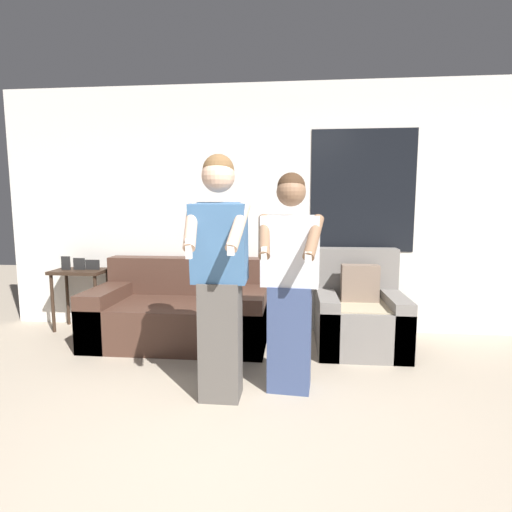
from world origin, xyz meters
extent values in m
plane|color=tan|center=(0.00, 0.00, 0.00)|extent=(14.00, 14.00, 0.00)
cube|color=silver|center=(0.00, 2.75, 1.35)|extent=(5.87, 0.06, 2.70)
cube|color=black|center=(1.10, 2.71, 1.55)|extent=(1.10, 0.01, 1.30)
cube|color=#472D23|center=(-0.78, 2.19, 0.21)|extent=(1.77, 0.96, 0.43)
cube|color=#472D23|center=(-0.78, 2.56, 0.63)|extent=(1.77, 0.22, 0.40)
cube|color=#472D23|center=(-1.53, 2.19, 0.28)|extent=(0.28, 0.96, 0.57)
cube|color=#472D23|center=(-0.04, 2.19, 0.28)|extent=(0.28, 0.96, 0.57)
cube|color=slate|center=(1.02, 2.16, 0.22)|extent=(0.83, 0.85, 0.45)
cube|color=slate|center=(1.02, 2.49, 0.70)|extent=(0.83, 0.20, 0.51)
cube|color=slate|center=(0.70, 2.16, 0.27)|extent=(0.18, 0.85, 0.55)
cube|color=slate|center=(1.34, 2.16, 0.27)|extent=(0.18, 0.85, 0.55)
cube|color=tan|center=(1.02, 2.12, 0.46)|extent=(0.70, 0.68, 0.01)
cube|color=#7A6656|center=(1.02, 2.23, 0.64)|extent=(0.36, 0.14, 0.36)
cube|color=#332319|center=(-2.02, 2.50, 0.66)|extent=(0.58, 0.37, 0.04)
cylinder|color=#332319|center=(-2.27, 2.36, 0.32)|extent=(0.04, 0.04, 0.65)
cylinder|color=#332319|center=(-1.77, 2.36, 0.32)|extent=(0.04, 0.04, 0.65)
cylinder|color=#332319|center=(-2.27, 2.65, 0.32)|extent=(0.04, 0.04, 0.65)
cylinder|color=#332319|center=(-1.77, 2.65, 0.32)|extent=(0.04, 0.04, 0.65)
cube|color=black|center=(-2.17, 2.48, 0.75)|extent=(0.10, 0.02, 0.17)
cube|color=black|center=(-2.02, 2.50, 0.74)|extent=(0.13, 0.02, 0.15)
cube|color=black|center=(-1.88, 2.52, 0.73)|extent=(0.16, 0.02, 0.13)
cube|color=#56514C|center=(-0.15, 1.04, 0.43)|extent=(0.29, 0.24, 0.86)
cube|color=#3D6693|center=(-0.15, 1.03, 1.14)|extent=(0.38, 0.27, 0.57)
sphere|color=#DBAD8E|center=(-0.15, 1.02, 1.60)|extent=(0.23, 0.23, 0.23)
sphere|color=brown|center=(-0.15, 1.03, 1.64)|extent=(0.22, 0.22, 0.22)
cylinder|color=#DBAD8E|center=(-0.31, 0.88, 1.26)|extent=(0.13, 0.36, 0.32)
cube|color=white|center=(-0.28, 0.73, 1.13)|extent=(0.04, 0.04, 0.13)
cylinder|color=#DBAD8E|center=(0.01, 0.88, 1.26)|extent=(0.14, 0.36, 0.32)
cube|color=white|center=(-0.02, 0.73, 1.13)|extent=(0.04, 0.04, 0.08)
cube|color=#384770|center=(0.35, 1.23, 0.40)|extent=(0.33, 0.27, 0.81)
cube|color=silver|center=(0.35, 1.23, 1.07)|extent=(0.44, 0.27, 0.52)
sphere|color=brown|center=(0.35, 1.23, 1.50)|extent=(0.21, 0.21, 0.21)
sphere|color=#3D2819|center=(0.35, 1.24, 1.53)|extent=(0.20, 0.20, 0.20)
cylinder|color=brown|center=(0.16, 1.09, 1.18)|extent=(0.11, 0.36, 0.31)
cube|color=white|center=(0.17, 0.94, 1.06)|extent=(0.04, 0.04, 0.13)
cylinder|color=brown|center=(0.51, 1.06, 1.18)|extent=(0.17, 0.36, 0.31)
cube|color=white|center=(0.47, 0.92, 1.06)|extent=(0.05, 0.04, 0.08)
camera|label=1|loc=(0.37, -1.70, 1.40)|focal=28.00mm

